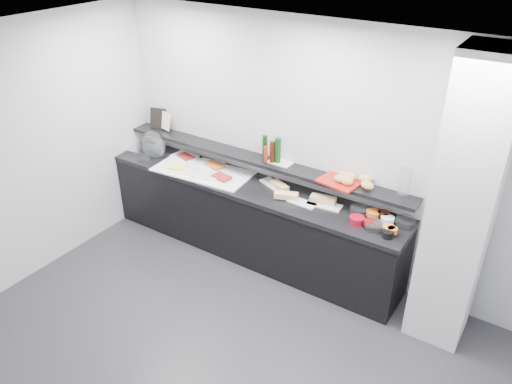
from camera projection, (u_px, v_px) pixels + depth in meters
The scene contains 57 objects.
ground at pixel (208, 372), 4.37m from camera, with size 5.00×5.00×0.00m, color #2D2D30.
back_wall at pixel (321, 153), 5.17m from camera, with size 5.00×0.02×2.70m, color silver.
ceiling at pixel (188, 66), 3.05m from camera, with size 5.00×5.00×0.00m, color white.
column at pixel (462, 208), 4.20m from camera, with size 0.50×0.50×2.70m, color silver.
buffet_cabinet at pixel (250, 221), 5.74m from camera, with size 3.60×0.60×0.85m, color black.
counter_top at pixel (250, 187), 5.52m from camera, with size 3.62×0.62×0.05m, color black.
wall_shelf at pixel (258, 160), 5.52m from camera, with size 3.60×0.25×0.04m, color black.
cloche_base at pixel (143, 150), 6.28m from camera, with size 0.44×0.29×0.04m, color silver.
cloche_dome at pixel (153, 145), 6.15m from camera, with size 0.40×0.26×0.34m, color white.
linen_runner at pixel (203, 171), 5.78m from camera, with size 1.15×0.54×0.01m, color white.
platter_meat_a at pixel (185, 156), 6.11m from camera, with size 0.31×0.20×0.01m, color white.
food_meat_a at pixel (186, 156), 6.05m from camera, with size 0.20×0.13×0.02m, color maroon.
platter_salmon at pixel (210, 164), 5.92m from camera, with size 0.31×0.21×0.01m, color white.
food_salmon at pixel (214, 165), 5.85m from camera, with size 0.23×0.15×0.02m, color #C65F28.
platter_cheese at pixel (183, 170), 5.78m from camera, with size 0.32×0.21×0.01m, color white.
food_cheese at pixel (177, 167), 5.79m from camera, with size 0.19×0.12×0.02m, color #FEF163.
platter_meat_b at pixel (206, 176), 5.64m from camera, with size 0.30×0.20×0.01m, color white.
food_meat_b at pixel (222, 177), 5.59m from camera, with size 0.21×0.13×0.02m, color maroon.
sandwich_plate_left at pixel (273, 184), 5.50m from camera, with size 0.32×0.14×0.01m, color white.
sandwich_food_left at pixel (280, 186), 5.39m from camera, with size 0.23×0.09×0.06m, color tan.
tongs_left at pixel (274, 189), 5.38m from camera, with size 0.01×0.01×0.16m, color silver.
sandwich_plate_mid at pixel (302, 203), 5.15m from camera, with size 0.31×0.13×0.01m, color white.
sandwich_food_mid at pixel (286, 195), 5.21m from camera, with size 0.25×0.09×0.06m, color #E8B379.
tongs_mid at pixel (283, 196), 5.25m from camera, with size 0.01×0.01×0.16m, color silver.
sandwich_plate_right at pixel (324, 205), 5.11m from camera, with size 0.36×0.15×0.01m, color white.
sandwich_food_right at pixel (323, 199), 5.14m from camera, with size 0.26×0.10×0.06m, color #E1AC76.
tongs_right at pixel (323, 205), 5.09m from camera, with size 0.01×0.01×0.16m, color silver.
bowl_glass_fruit at pixel (360, 210), 4.97m from camera, with size 0.19×0.19×0.07m, color white.
fill_glass_fruit at pixel (373, 213), 4.89m from camera, with size 0.14×0.14×0.05m, color orange.
bowl_black_jam at pixel (385, 218), 4.84m from camera, with size 0.13×0.13×0.07m, color black.
fill_black_jam at pixel (384, 214), 4.87m from camera, with size 0.12×0.12×0.05m, color #59200C.
bowl_glass_cream at pixel (405, 222), 4.77m from camera, with size 0.19×0.19×0.07m, color white.
fill_glass_cream at pixel (388, 219), 4.80m from camera, with size 0.13×0.13×0.05m, color white.
bowl_red_jam at pixel (357, 220), 4.81m from camera, with size 0.15×0.15×0.07m, color maroon.
fill_red_jam at pixel (369, 223), 4.74m from camera, with size 0.11×0.11×0.05m, color #5B0D11.
bowl_glass_salmon at pixel (375, 226), 4.71m from camera, with size 0.18×0.18×0.07m, color white.
fill_glass_salmon at pixel (389, 229), 4.65m from camera, with size 0.12×0.12×0.05m, color orange.
bowl_black_fruit at pixel (388, 234), 4.60m from camera, with size 0.11×0.11×0.07m, color black.
fill_black_fruit at pixel (392, 230), 4.63m from camera, with size 0.10×0.10×0.05m, color #F85921.
framed_print at pixel (158, 119), 6.22m from camera, with size 0.21×0.02×0.26m, color black.
print_art at pixel (165, 121), 6.16m from camera, with size 0.20×0.00×0.22m, color beige.
condiment_tray at pixel (280, 162), 5.41m from camera, with size 0.26×0.16×0.01m, color white.
bottle_green_a at pixel (265, 147), 5.45m from camera, with size 0.06×0.06×0.26m, color #0E330E.
bottle_brown at pixel (272, 152), 5.35m from camera, with size 0.05×0.05×0.24m, color #3C140A.
bottle_green_b at pixel (278, 150), 5.34m from camera, with size 0.07×0.07×0.28m, color #103D13.
bottle_hot at pixel (266, 154), 5.37m from camera, with size 0.04×0.04×0.18m, color #A8270C.
shaker_salt at pixel (276, 158), 5.42m from camera, with size 0.03×0.03×0.07m, color silver.
shaker_pepper at pixel (277, 160), 5.38m from camera, with size 0.03×0.03×0.07m, color white.
bread_tray at pixel (339, 182), 5.01m from camera, with size 0.40×0.28×0.02m, color #B61D13.
bread_roll_nw at pixel (344, 175), 5.04m from camera, with size 0.13×0.08×0.08m, color #CC804D.
bread_roll_n at pixel (350, 176), 5.01m from camera, with size 0.14×0.09×0.08m, color tan.
bread_roll_ne at pixel (366, 179), 4.96m from camera, with size 0.14×0.09×0.08m, color tan.
bread_roll_sw at pixel (341, 179), 4.96m from camera, with size 0.16×0.10×0.08m, color #B48344.
bread_roll_s at pixel (347, 181), 4.91m from camera, with size 0.12×0.08×0.08m, color tan.
bread_roll_se at pixel (367, 185), 4.85m from camera, with size 0.15×0.09×0.08m, color tan.
bread_roll_mide at pixel (348, 179), 4.96m from camera, with size 0.13×0.08×0.08m, color #C3824A.
carafe at pixel (405, 183), 4.69m from camera, with size 0.11×0.11×0.30m, color silver.
Camera 1 is at (2.02, -2.31, 3.52)m, focal length 35.00 mm.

